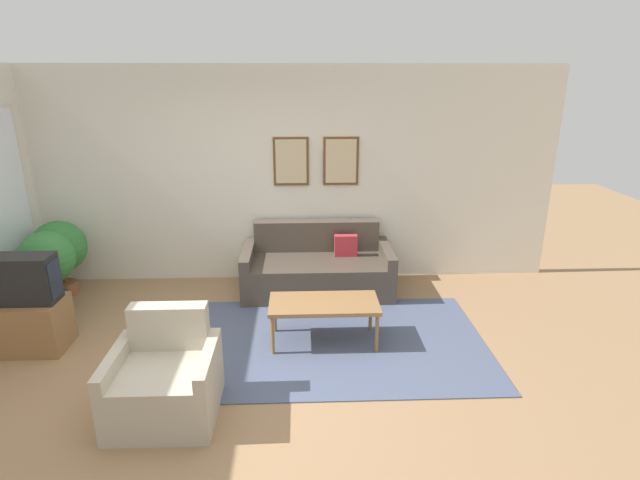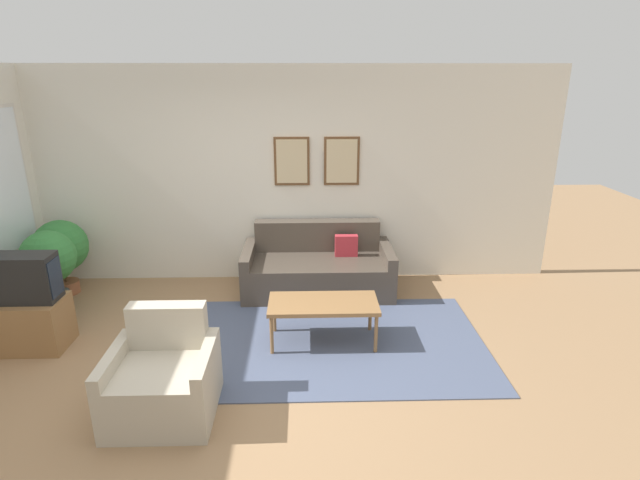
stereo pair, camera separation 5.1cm
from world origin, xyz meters
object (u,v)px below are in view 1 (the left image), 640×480
tv (20,279)px  armchair (165,381)px  potted_plant_tall (48,263)px  couch (318,268)px  coffee_table (324,305)px

tv → armchair: (1.58, -1.04, -0.46)m
armchair → potted_plant_tall: bearing=139.6°
couch → tv: 3.18m
couch → tv: tv is taller
tv → potted_plant_tall: (-0.10, 0.72, -0.12)m
tv → armchair: bearing=-33.3°
couch → armchair: size_ratio=2.23×
tv → armchair: tv is taller
tv → armchair: size_ratio=0.81×
coffee_table → couch: bearing=90.9°
armchair → potted_plant_tall: potted_plant_tall is taller
tv → potted_plant_tall: potted_plant_tall is taller
armchair → coffee_table: bearing=44.6°
tv → potted_plant_tall: 0.73m
tv → potted_plant_tall: size_ratio=0.67×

